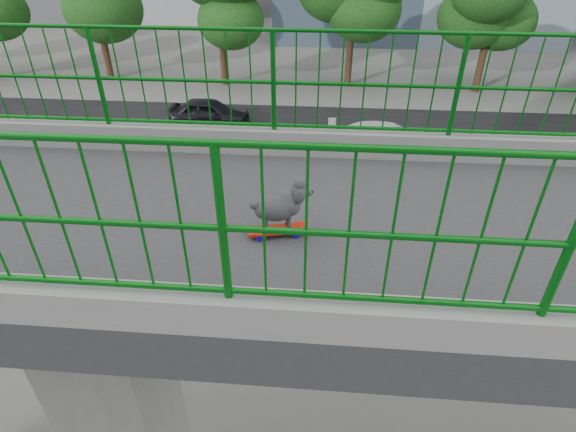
# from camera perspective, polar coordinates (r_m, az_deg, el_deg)

# --- Properties ---
(road) EXTENTS (18.00, 90.00, 0.02)m
(road) POSITION_cam_1_polar(r_m,az_deg,el_deg) (19.23, -3.59, 4.38)
(road) COLOR black
(road) RESTS_ON ground
(footbridge) EXTENTS (3.00, 24.00, 7.00)m
(footbridge) POSITION_cam_1_polar(r_m,az_deg,el_deg) (6.09, -22.53, -13.26)
(footbridge) COLOR #2D2D2F
(footbridge) RESTS_ON ground
(railing) EXTENTS (3.00, 24.00, 1.42)m
(railing) POSITION_cam_1_polar(r_m,az_deg,el_deg) (4.93, -27.49, 3.08)
(railing) COLOR gray
(railing) RESTS_ON footbridge
(street_trees) EXTENTS (5.30, 60.40, 7.26)m
(street_trees) POSITION_cam_1_polar(r_m,az_deg,el_deg) (30.01, 1.95, 24.72)
(street_trees) COLOR black
(street_trees) RESTS_ON ground
(skateboard) EXTENTS (0.26, 0.54, 0.07)m
(skateboard) POSITION_cam_1_polar(r_m,az_deg,el_deg) (4.07, -1.36, -1.81)
(skateboard) COLOR red
(skateboard) RESTS_ON footbridge
(poodle) EXTENTS (0.30, 0.54, 0.46)m
(poodle) POSITION_cam_1_polar(r_m,az_deg,el_deg) (3.93, -0.99, 1.34)
(poodle) COLOR #29272C
(poodle) RESTS_ON skateboard
(car_2) EXTENTS (2.41, 5.22, 1.45)m
(car_2) POSITION_cam_1_polar(r_m,az_deg,el_deg) (18.43, -5.24, 5.45)
(car_2) COLOR #AF0A07
(car_2) RESTS_ON ground
(car_3) EXTENTS (2.23, 5.47, 1.59)m
(car_3) POSITION_cam_1_polar(r_m,az_deg,el_deg) (21.23, 12.41, 8.96)
(car_3) COLOR white
(car_3) RESTS_ON ground
(car_4) EXTENTS (1.68, 4.17, 1.42)m
(car_4) POSITION_cam_1_polar(r_m,az_deg,el_deg) (24.74, -9.79, 12.65)
(car_4) COLOR black
(car_4) RESTS_ON ground
(car_6) EXTENTS (2.27, 4.92, 1.37)m
(car_6) POSITION_cam_1_polar(r_m,az_deg,el_deg) (15.95, -10.07, -0.06)
(car_6) COLOR white
(car_6) RESTS_ON ground
(car_7) EXTENTS (1.99, 4.88, 1.42)m
(car_7) POSITION_cam_1_polar(r_m,az_deg,el_deg) (22.05, -30.40, 5.64)
(car_7) COLOR #A1A0A6
(car_7) RESTS_ON ground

